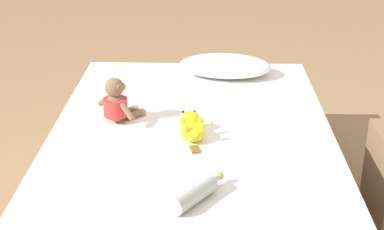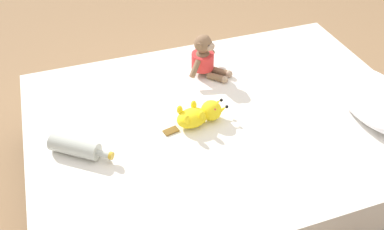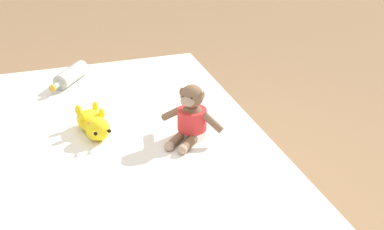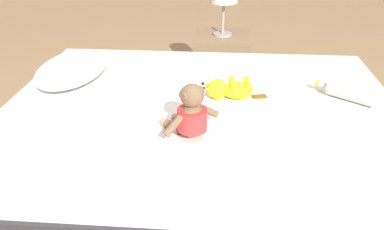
{
  "view_description": "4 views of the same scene",
  "coord_description": "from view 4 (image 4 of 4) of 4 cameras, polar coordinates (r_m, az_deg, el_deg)",
  "views": [
    {
      "loc": [
        0.07,
        -2.6,
        1.68
      ],
      "look_at": [
        0.0,
        0.0,
        0.52
      ],
      "focal_mm": 53.59,
      "sensor_mm": 36.0,
      "label": 1
    },
    {
      "loc": [
        1.42,
        -0.66,
        1.79
      ],
      "look_at": [
        0.01,
        -0.17,
        0.53
      ],
      "focal_mm": 39.09,
      "sensor_mm": 36.0,
      "label": 2
    },
    {
      "loc": [
        0.26,
        1.98,
        1.59
      ],
      "look_at": [
        -0.38,
        0.02,
        0.57
      ],
      "focal_mm": 52.46,
      "sensor_mm": 36.0,
      "label": 3
    },
    {
      "loc": [
        -1.82,
        -0.09,
        1.32
      ],
      "look_at": [
        -0.38,
        0.02,
        0.57
      ],
      "focal_mm": 37.84,
      "sensor_mm": 36.0,
      "label": 4
    }
  ],
  "objects": [
    {
      "name": "plush_yellow_creature",
      "position": [
        1.99,
        5.28,
        3.64
      ],
      "size": [
        0.13,
        0.33,
        0.1
      ],
      "color": "yellow",
      "rests_on": "bed"
    },
    {
      "name": "plush_monkey",
      "position": [
        1.63,
        -0.25,
        0.02
      ],
      "size": [
        0.26,
        0.26,
        0.24
      ],
      "color": "brown",
      "rests_on": "bed"
    },
    {
      "name": "pillow",
      "position": [
        2.3,
        -16.51,
        6.32
      ],
      "size": [
        0.59,
        0.39,
        0.12
      ],
      "color": "white",
      "rests_on": "bed"
    },
    {
      "name": "nightstand",
      "position": [
        3.14,
        4.17,
        7.21
      ],
      "size": [
        0.42,
        0.42,
        0.45
      ],
      "color": "#846647",
      "rests_on": "ground_plane"
    },
    {
      "name": "ground_plane",
      "position": [
        2.25,
        1.34,
        -8.29
      ],
      "size": [
        16.0,
        16.0,
        0.0
      ],
      "primitive_type": "plane",
      "color": "#93704C"
    },
    {
      "name": "bed",
      "position": [
        2.12,
        1.41,
        -3.27
      ],
      "size": [
        1.42,
        1.94,
        0.47
      ],
      "color": "#2D2D33",
      "rests_on": "ground_plane"
    },
    {
      "name": "glass_bottle",
      "position": [
        2.11,
        21.37,
        2.95
      ],
      "size": [
        0.22,
        0.27,
        0.08
      ],
      "color": "#B7BCB2",
      "rests_on": "bed"
    }
  ]
}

